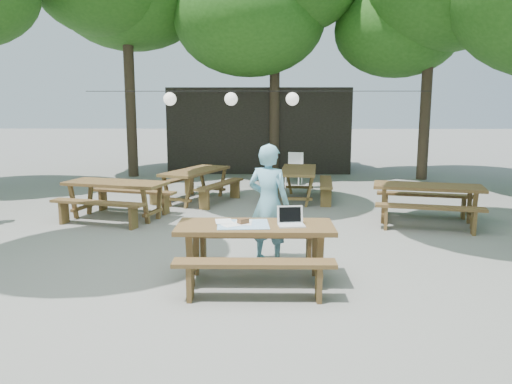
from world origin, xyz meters
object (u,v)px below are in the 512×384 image
at_px(main_picnic_table, 255,252).
at_px(picnic_table_nw, 116,200).
at_px(plastic_chair, 294,175).
at_px(woman, 269,203).

height_order(main_picnic_table, picnic_table_nw, same).
bearing_deg(plastic_chair, picnic_table_nw, -112.72).
height_order(main_picnic_table, woman, woman).
bearing_deg(picnic_table_nw, main_picnic_table, -35.57).
distance_m(picnic_table_nw, woman, 4.07).
bearing_deg(woman, picnic_table_nw, -16.89).
relative_size(picnic_table_nw, plastic_chair, 2.51).
bearing_deg(plastic_chair, woman, -78.66).
height_order(main_picnic_table, plastic_chair, plastic_chair).
bearing_deg(woman, main_picnic_table, 102.81).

